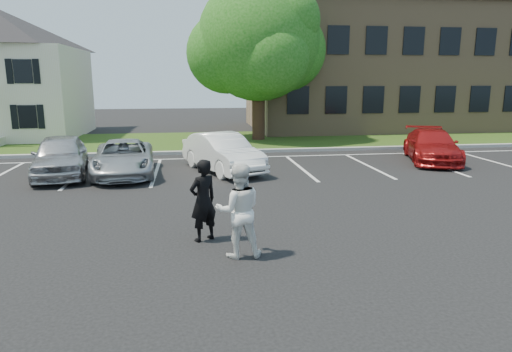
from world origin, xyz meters
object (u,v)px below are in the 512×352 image
(man_white_shirt, at_px, (239,211))
(car_silver_west, at_px, (61,156))
(tree, at_px, (260,43))
(car_silver_minivan, at_px, (123,158))
(car_white_sedan, at_px, (222,153))
(car_red_compact, at_px, (432,146))
(man_black_suit, at_px, (203,200))
(office_building, at_px, (409,68))

(man_white_shirt, bearing_deg, car_silver_west, -57.36)
(tree, relative_size, car_silver_west, 2.01)
(car_silver_minivan, relative_size, car_white_sedan, 1.05)
(tree, relative_size, car_red_compact, 1.91)
(tree, xyz_separation_m, car_silver_minivan, (-6.34, -8.66, -4.72))
(tree, distance_m, car_silver_minivan, 11.72)
(man_white_shirt, relative_size, car_silver_minivan, 0.41)
(man_black_suit, height_order, man_white_shirt, man_white_shirt)
(man_black_suit, bearing_deg, car_white_sedan, -130.32)
(car_silver_west, relative_size, car_red_compact, 0.95)
(car_silver_west, distance_m, car_white_sedan, 5.81)
(tree, bearing_deg, car_silver_minivan, -126.22)
(car_silver_west, bearing_deg, car_red_compact, -6.18)
(tree, bearing_deg, car_white_sedan, -107.78)
(car_silver_minivan, bearing_deg, car_white_sedan, -2.68)
(tree, distance_m, car_red_compact, 10.91)
(car_silver_minivan, distance_m, car_red_compact, 12.57)
(man_black_suit, bearing_deg, car_red_compact, -172.97)
(car_silver_minivan, bearing_deg, man_white_shirt, -73.20)
(tree, xyz_separation_m, man_white_shirt, (-3.02, -16.97, -4.41))
(man_black_suit, bearing_deg, tree, -136.01)
(tree, distance_m, car_silver_west, 12.92)
(tree, distance_m, man_black_suit, 16.97)
(car_white_sedan, xyz_separation_m, car_red_compact, (8.92, 0.85, -0.05))
(tree, height_order, car_white_sedan, tree)
(car_silver_west, bearing_deg, office_building, 25.78)
(tree, bearing_deg, car_silver_west, -135.00)
(man_black_suit, xyz_separation_m, man_white_shirt, (0.66, -1.01, 0.04))
(tree, distance_m, man_white_shirt, 17.79)
(man_white_shirt, height_order, car_silver_minivan, man_white_shirt)
(car_white_sedan, bearing_deg, car_silver_minivan, 159.70)
(car_silver_minivan, height_order, car_white_sedan, car_white_sedan)
(office_building, bearing_deg, car_silver_minivan, -141.21)
(car_white_sedan, bearing_deg, man_white_shirt, -114.56)
(office_building, xyz_separation_m, man_black_suit, (-15.25, -21.70, -3.26))
(car_silver_minivan, distance_m, car_white_sedan, 3.61)
(tree, relative_size, car_white_sedan, 2.02)
(car_silver_minivan, bearing_deg, tree, 48.83)
(man_white_shirt, xyz_separation_m, car_red_compact, (9.21, 9.30, -0.27))
(tree, relative_size, man_white_shirt, 4.68)
(man_white_shirt, height_order, car_white_sedan, man_white_shirt)
(man_black_suit, relative_size, car_silver_minivan, 0.39)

